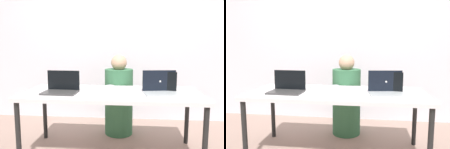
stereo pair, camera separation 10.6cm
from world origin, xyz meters
The scene contains 9 objects.
back_wall centered at (0.00, 1.24, 1.32)m, with size 4.91×0.10×2.64m, color silver.
desk centered at (0.00, 0.00, 0.64)m, with size 1.89×0.77×0.70m.
person_at_center centered at (0.05, 0.58, 0.48)m, with size 0.44×0.44×1.08m.
laptop_back_right centered at (0.53, 0.12, 0.75)m, with size 0.38×0.29×0.22m.
laptop_front_right centered at (0.52, -0.05, 0.75)m, with size 0.39×0.30×0.24m.
laptop_front_left centered at (-0.53, -0.08, 0.75)m, with size 0.37×0.27×0.23m.
water_glass_left centered at (-0.20, -0.23, 0.74)m, with size 0.08×0.08×0.10m.
water_glass_center centered at (0.01, -0.22, 0.75)m, with size 0.08×0.08×0.11m.
water_glass_right centered at (0.21, -0.21, 0.74)m, with size 0.07×0.07×0.09m.
Camera 2 is at (0.32, -2.29, 1.20)m, focal length 35.00 mm.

